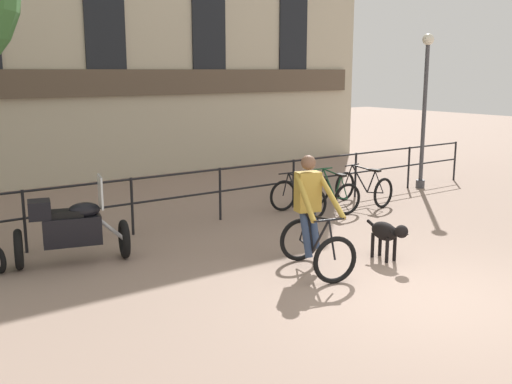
{
  "coord_description": "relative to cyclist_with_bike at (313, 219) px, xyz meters",
  "views": [
    {
      "loc": [
        -6.21,
        -4.61,
        2.93
      ],
      "look_at": [
        -0.81,
        2.86,
        1.05
      ],
      "focal_mm": 42.0,
      "sensor_mm": 36.0,
      "label": 1
    }
  ],
  "objects": [
    {
      "name": "street_lamp",
      "position": [
        6.39,
        3.17,
        1.39
      ],
      "size": [
        0.28,
        0.28,
        3.8
      ],
      "color": "#424247",
      "rests_on": "ground_plane"
    },
    {
      "name": "cyclist_with_bike",
      "position": [
        0.0,
        0.0,
        0.0
      ],
      "size": [
        0.94,
        1.3,
        1.7
      ],
      "rotation": [
        0.0,
        0.0,
        -0.24
      ],
      "color": "black",
      "rests_on": "ground_plane"
    },
    {
      "name": "parked_motorcycle",
      "position": [
        -2.83,
        2.34,
        -0.2
      ],
      "size": [
        1.78,
        1.03,
        1.35
      ],
      "rotation": [
        0.0,
        0.0,
        1.31
      ],
      "color": "black",
      "rests_on": "ground_plane"
    },
    {
      "name": "ground_plane",
      "position": [
        0.5,
        -1.87,
        -0.76
      ],
      "size": [
        60.0,
        60.0,
        0.0
      ],
      "primitive_type": "plane",
      "color": "gray"
    },
    {
      "name": "parked_bicycle_mid_left",
      "position": [
        2.9,
        2.68,
        -0.41
      ],
      "size": [
        0.78,
        1.18,
        0.86
      ],
      "rotation": [
        0.0,
        0.0,
        3.03
      ],
      "color": "black",
      "rests_on": "ground_plane"
    },
    {
      "name": "parked_bicycle_mid_right",
      "position": [
        3.85,
        2.68,
        -0.41
      ],
      "size": [
        0.79,
        1.18,
        0.86
      ],
      "rotation": [
        0.0,
        0.0,
        3.27
      ],
      "color": "black",
      "rests_on": "ground_plane"
    },
    {
      "name": "parked_bicycle_near_lamp",
      "position": [
        1.95,
        2.68,
        -0.41
      ],
      "size": [
        0.74,
        1.15,
        0.86
      ],
      "rotation": [
        0.0,
        0.0,
        3.07
      ],
      "color": "black",
      "rests_on": "ground_plane"
    },
    {
      "name": "canal_railing",
      "position": [
        0.5,
        3.33,
        -0.05
      ],
      "size": [
        15.05,
        0.05,
        1.05
      ],
      "color": "black",
      "rests_on": "ground_plane"
    },
    {
      "name": "dog",
      "position": [
        1.22,
        -0.38,
        -0.32
      ],
      "size": [
        0.28,
        0.91,
        0.64
      ],
      "rotation": [
        0.0,
        0.0,
        -0.07
      ],
      "color": "black",
      "rests_on": "ground_plane"
    }
  ]
}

